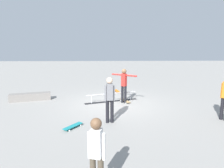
# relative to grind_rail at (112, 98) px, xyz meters

# --- Properties ---
(ground_plane) EXTENTS (60.00, 60.00, 0.00)m
(ground_plane) POSITION_rel_grind_rail_xyz_m (-0.16, 0.44, -0.19)
(ground_plane) COLOR gray
(grind_rail) EXTENTS (2.75, 1.15, 0.44)m
(grind_rail) POSITION_rel_grind_rail_xyz_m (0.00, 0.00, 0.00)
(grind_rail) COLOR black
(grind_rail) RESTS_ON ground_plane
(skate_ledge) EXTENTS (2.05, 0.92, 0.39)m
(skate_ledge) POSITION_rel_grind_rail_xyz_m (4.22, -0.34, 0.00)
(skate_ledge) COLOR gray
(skate_ledge) RESTS_ON ground_plane
(skater_main) EXTENTS (1.17, 0.85, 1.70)m
(skater_main) POSITION_rel_grind_rail_xyz_m (-0.60, 0.28, 0.80)
(skater_main) COLOR black
(skater_main) RESTS_ON ground_plane
(skateboard_main) EXTENTS (0.50, 0.81, 0.09)m
(skateboard_main) POSITION_rel_grind_rail_xyz_m (-0.68, 0.15, -0.12)
(skateboard_main) COLOR tan
(skateboard_main) RESTS_ON ground_plane
(bystander_grey_shirt) EXTENTS (0.39, 0.23, 1.69)m
(bystander_grey_shirt) POSITION_rel_grind_rail_xyz_m (0.17, 2.90, 0.77)
(bystander_grey_shirt) COLOR black
(bystander_grey_shirt) RESTS_ON ground_plane
(bystander_white_shirt) EXTENTS (0.35, 0.22, 1.52)m
(bystander_white_shirt) POSITION_rel_grind_rail_xyz_m (0.50, 6.56, 0.67)
(bystander_white_shirt) COLOR brown
(bystander_white_shirt) RESTS_ON ground_plane
(loose_skateboard_orange) EXTENTS (0.38, 0.82, 0.09)m
(loose_skateboard_orange) POSITION_rel_grind_rail_xyz_m (-0.39, -2.15, -0.12)
(loose_skateboard_orange) COLOR orange
(loose_skateboard_orange) RESTS_ON ground_plane
(loose_skateboard_teal) EXTENTS (0.63, 0.76, 0.09)m
(loose_skateboard_teal) POSITION_rel_grind_rail_xyz_m (1.45, 3.38, -0.12)
(loose_skateboard_teal) COLOR teal
(loose_skateboard_teal) RESTS_ON ground_plane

